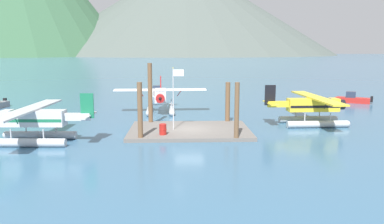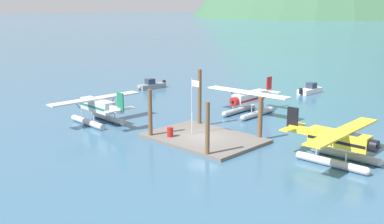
{
  "view_description": "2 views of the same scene",
  "coord_description": "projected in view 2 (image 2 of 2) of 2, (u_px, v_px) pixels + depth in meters",
  "views": [
    {
      "loc": [
        -0.86,
        -31.7,
        7.09
      ],
      "look_at": [
        0.25,
        0.94,
        1.62
      ],
      "focal_mm": 34.93,
      "sensor_mm": 36.0,
      "label": 1
    },
    {
      "loc": [
        26.9,
        -29.35,
        12.11
      ],
      "look_at": [
        -2.05,
        0.57,
        2.19
      ],
      "focal_mm": 42.06,
      "sensor_mm": 36.0,
      "label": 2
    }
  ],
  "objects": [
    {
      "name": "seaplane_white_bow_left",
      "position": [
        248.0,
        101.0,
        50.72
      ],
      "size": [
        10.45,
        7.98,
        3.84
      ],
      "color": "#B7BABF",
      "rests_on": "ground"
    },
    {
      "name": "piling_near_left",
      "position": [
        150.0,
        114.0,
        41.49
      ],
      "size": [
        0.39,
        0.39,
        4.63
      ],
      "primitive_type": "cylinder",
      "color": "brown",
      "rests_on": "ground"
    },
    {
      "name": "piling_far_left",
      "position": [
        199.0,
        98.0,
        45.56
      ],
      "size": [
        0.42,
        0.42,
        5.86
      ],
      "primitive_type": "cylinder",
      "color": "brown",
      "rests_on": "ground"
    },
    {
      "name": "ground_plane",
      "position": [
        204.0,
        140.0,
        41.52
      ],
      "size": [
        1200.0,
        1200.0,
        0.0
      ],
      "primitive_type": "plane",
      "color": "#38607F"
    },
    {
      "name": "flagpole",
      "position": [
        193.0,
        99.0,
        41.42
      ],
      "size": [
        0.95,
        0.1,
        5.31
      ],
      "color": "silver",
      "rests_on": "dock_platform"
    },
    {
      "name": "boat_white_open_north",
      "position": [
        310.0,
        90.0,
        63.36
      ],
      "size": [
        1.7,
        4.89,
        1.5
      ],
      "color": "silver",
      "rests_on": "ground"
    },
    {
      "name": "piling_near_right",
      "position": [
        207.0,
        130.0,
        36.17
      ],
      "size": [
        0.36,
        0.36,
        4.64
      ],
      "primitive_type": "cylinder",
      "color": "brown",
      "rests_on": "ground"
    },
    {
      "name": "seaplane_yellow_stbd_fwd",
      "position": [
        339.0,
        143.0,
        35.13
      ],
      "size": [
        7.98,
        10.44,
        3.84
      ],
      "color": "#B7BABF",
      "rests_on": "ground"
    },
    {
      "name": "boat_grey_open_west",
      "position": [
        151.0,
        85.0,
        66.87
      ],
      "size": [
        1.96,
        4.88,
        1.5
      ],
      "color": "gray",
      "rests_on": "ground"
    },
    {
      "name": "dock_platform",
      "position": [
        204.0,
        138.0,
        41.48
      ],
      "size": [
        10.36,
        7.27,
        0.3
      ],
      "primitive_type": "cube",
      "color": "#66605B",
      "rests_on": "ground"
    },
    {
      "name": "seaplane_silver_port_aft",
      "position": [
        98.0,
        109.0,
        46.99
      ],
      "size": [
        7.98,
        10.45,
        3.84
      ],
      "color": "#B7BABF",
      "rests_on": "ground"
    },
    {
      "name": "piling_far_right",
      "position": [
        260.0,
        119.0,
        40.97
      ],
      "size": [
        0.44,
        0.44,
        4.04
      ],
      "primitive_type": "cylinder",
      "color": "brown",
      "rests_on": "ground"
    },
    {
      "name": "fuel_drum",
      "position": [
        170.0,
        132.0,
        41.33
      ],
      "size": [
        0.62,
        0.62,
        0.88
      ],
      "color": "#AD1E19",
      "rests_on": "dock_platform"
    }
  ]
}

